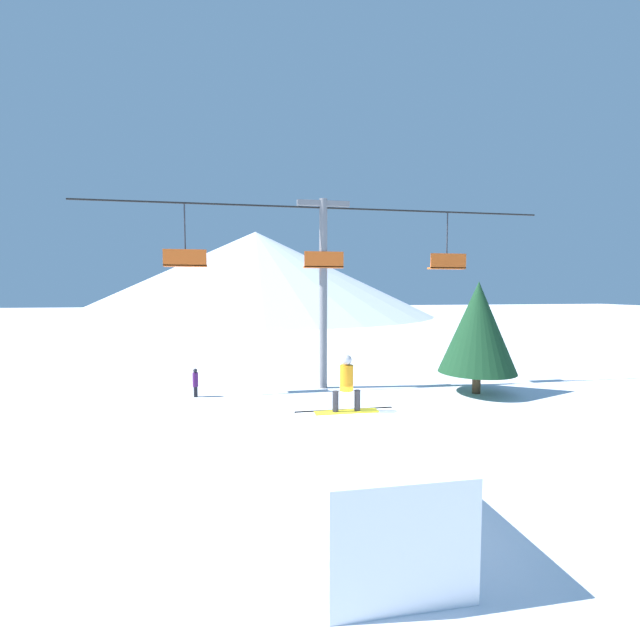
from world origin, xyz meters
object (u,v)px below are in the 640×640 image
at_px(snow_ramp, 368,488).
at_px(snowboarder, 347,384).
at_px(pine_tree_near, 478,327).
at_px(distant_skier, 195,381).

relative_size(snow_ramp, snowboarder, 2.72).
xyz_separation_m(snow_ramp, pine_tree_near, (7.92, 9.79, 1.98)).
bearing_deg(snow_ramp, distant_skier, 110.44).
bearing_deg(distant_skier, snowboarder, -66.52).
relative_size(pine_tree_near, distant_skier, 4.02).
height_order(snow_ramp, distant_skier, snow_ramp).
bearing_deg(snow_ramp, snowboarder, 90.30).
distance_m(snow_ramp, distant_skier, 12.12).
bearing_deg(snowboarder, distant_skier, 113.48).
height_order(snow_ramp, snowboarder, snowboarder).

